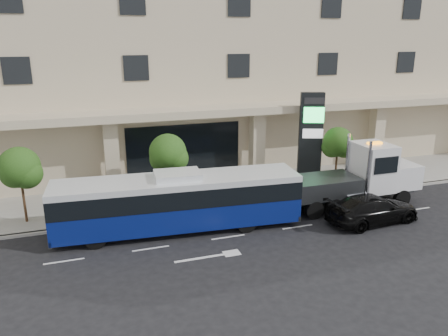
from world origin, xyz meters
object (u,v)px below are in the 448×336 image
(black_sedan, at_px, (373,209))
(signage_pylon, at_px, (310,138))
(city_bus, at_px, (178,201))
(tow_truck, at_px, (359,178))

(black_sedan, height_order, signage_pylon, signage_pylon)
(city_bus, bearing_deg, tow_truck, 4.56)
(black_sedan, distance_m, signage_pylon, 7.36)
(tow_truck, bearing_deg, black_sedan, -106.72)
(city_bus, relative_size, black_sedan, 2.39)
(city_bus, xyz_separation_m, signage_pylon, (10.23, 4.51, 1.67))
(tow_truck, relative_size, black_sedan, 1.73)
(city_bus, xyz_separation_m, black_sedan, (10.41, -2.40, -0.86))
(tow_truck, bearing_deg, signage_pylon, 102.18)
(city_bus, bearing_deg, signage_pylon, 28.16)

